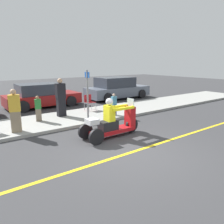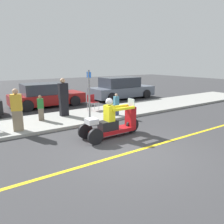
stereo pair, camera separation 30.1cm
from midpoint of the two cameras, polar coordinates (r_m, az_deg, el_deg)
ground_plane at (r=6.67m, az=5.97°, el=-10.51°), size 60.00×60.00×0.00m
lane_stripe at (r=6.89m, az=8.31°, el=-9.76°), size 24.00×0.12×0.01m
sidewalk_strip at (r=10.40m, az=-10.50°, el=-1.66°), size 28.00×2.80×0.12m
motorcycle_trike at (r=7.82m, az=1.21°, el=-2.95°), size 2.38×0.81×1.43m
spectator_end_of_line at (r=10.56m, az=-11.76°, el=3.64°), size 0.44×0.27×1.79m
spectator_mid_group at (r=10.02m, az=-17.30°, el=0.91°), size 0.30×0.23×1.11m
spectator_near_curb at (r=8.73m, az=-22.66°, el=0.30°), size 0.43×0.34×1.59m
spectator_with_child at (r=10.50m, az=1.92°, el=1.88°), size 0.26×0.16×1.05m
folding_chair_curbside at (r=11.68m, az=-4.51°, el=2.96°), size 0.48×0.48×0.82m
parked_car_lot_right at (r=16.07m, az=3.01°, el=6.13°), size 4.77×2.10×1.56m
parked_car_lot_center at (r=13.80m, az=-16.28°, el=4.20°), size 4.29×2.11×1.40m
street_sign at (r=9.36m, az=-5.05°, el=4.75°), size 0.08×0.36×2.20m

